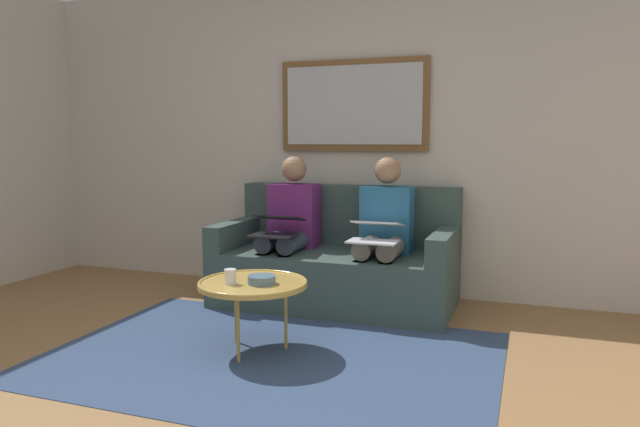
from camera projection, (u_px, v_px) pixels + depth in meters
wall_rear at (356, 136)px, 4.94m from camera, size 6.00×0.12×2.60m
area_rug at (271, 356)px, 3.47m from camera, size 2.60×1.80×0.01m
couch at (338, 263)px, 4.61m from camera, size 1.80×0.90×0.90m
framed_mirror at (353, 105)px, 4.83m from camera, size 1.24×0.05×0.74m
coffee_table at (253, 284)px, 3.51m from camera, size 0.65×0.65×0.44m
cup at (230, 277)px, 3.45m from camera, size 0.07×0.07×0.09m
bowl at (262, 280)px, 3.46m from camera, size 0.16×0.16×0.05m
person_left at (384, 229)px, 4.39m from camera, size 0.38×0.58×1.14m
laptop_white at (376, 231)px, 4.15m from camera, size 0.35×0.34×0.14m
person_right at (290, 224)px, 4.64m from camera, size 0.38×0.58×1.14m
laptop_black at (277, 226)px, 4.41m from camera, size 0.34×0.36×0.15m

